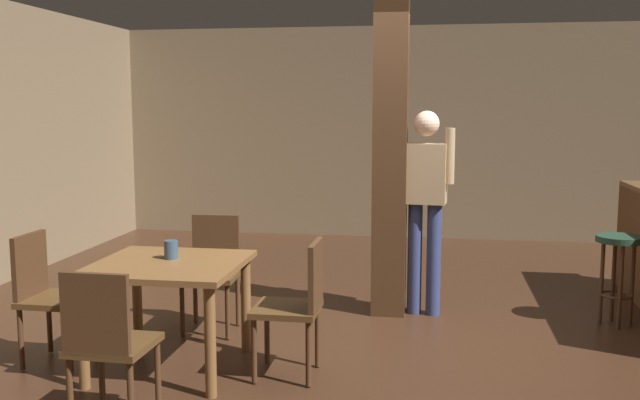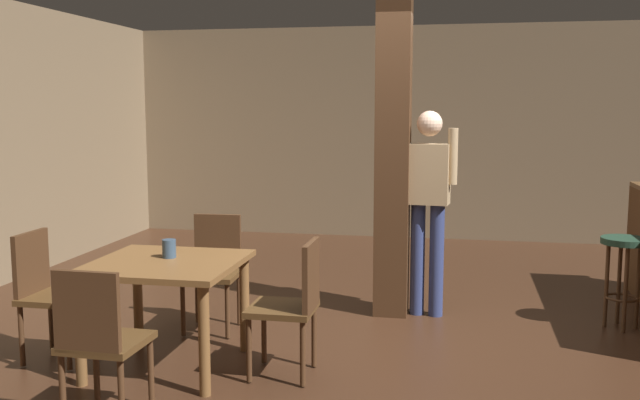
% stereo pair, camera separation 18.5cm
% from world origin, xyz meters
% --- Properties ---
extents(ground_plane, '(10.80, 10.80, 0.00)m').
position_xyz_m(ground_plane, '(0.00, 0.00, 0.00)').
color(ground_plane, '#382114').
extents(wall_back, '(8.00, 0.10, 2.80)m').
position_xyz_m(wall_back, '(0.00, 4.50, 1.40)').
color(wall_back, '#756047').
rests_on(wall_back, ground_plane).
extents(pillar, '(0.28, 0.28, 2.80)m').
position_xyz_m(pillar, '(-0.10, 0.87, 1.40)').
color(pillar, '#422816').
rests_on(pillar, ground_plane).
extents(dining_table, '(0.96, 0.96, 0.73)m').
position_xyz_m(dining_table, '(-1.46, -0.68, 0.62)').
color(dining_table, brown).
rests_on(dining_table, ground_plane).
extents(chair_north, '(0.44, 0.44, 0.89)m').
position_xyz_m(chair_north, '(-1.44, 0.19, 0.51)').
color(chair_north, '#4C3319').
rests_on(chair_north, ground_plane).
extents(chair_south, '(0.43, 0.43, 0.89)m').
position_xyz_m(chair_south, '(-1.46, -1.59, 0.51)').
color(chair_south, '#4C3319').
rests_on(chair_south, ground_plane).
extents(chair_east, '(0.42, 0.42, 0.89)m').
position_xyz_m(chair_east, '(-0.59, -0.68, 0.51)').
color(chair_east, '#4C3319').
rests_on(chair_east, ground_plane).
extents(chair_west, '(0.42, 0.42, 0.89)m').
position_xyz_m(chair_west, '(-2.33, -0.71, 0.51)').
color(chair_west, '#4C3319').
rests_on(chair_west, ground_plane).
extents(napkin_cup, '(0.09, 0.09, 0.13)m').
position_xyz_m(napkin_cup, '(-1.48, -0.58, 0.80)').
color(napkin_cup, '#33475B').
rests_on(napkin_cup, dining_table).
extents(standing_person, '(0.47, 0.24, 1.72)m').
position_xyz_m(standing_person, '(0.20, 0.89, 1.00)').
color(standing_person, tan).
rests_on(standing_person, ground_plane).
extents(bar_stool_near, '(0.36, 0.36, 0.73)m').
position_xyz_m(bar_stool_near, '(1.74, 0.83, 0.55)').
color(bar_stool_near, '#1E3828').
rests_on(bar_stool_near, ground_plane).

